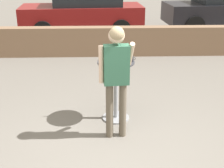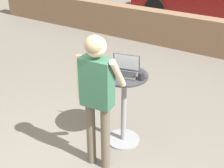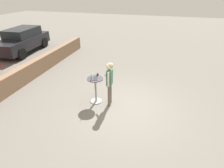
{
  "view_description": "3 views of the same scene",
  "coord_description": "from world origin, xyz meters",
  "views": [
    {
      "loc": [
        -0.16,
        -3.57,
        2.55
      ],
      "look_at": [
        -0.03,
        0.51,
        0.9
      ],
      "focal_mm": 50.0,
      "sensor_mm": 36.0,
      "label": 1
    },
    {
      "loc": [
        1.78,
        -1.86,
        2.74
      ],
      "look_at": [
        0.23,
        0.6,
        1.19
      ],
      "focal_mm": 50.0,
      "sensor_mm": 36.0,
      "label": 2
    },
    {
      "loc": [
        -5.27,
        -1.04,
        3.96
      ],
      "look_at": [
        -0.14,
        0.45,
        1.0
      ],
      "focal_mm": 28.0,
      "sensor_mm": 36.0,
      "label": 3
    }
  ],
  "objects": [
    {
      "name": "ground_plane",
      "position": [
        0.0,
        0.0,
        0.0
      ],
      "size": [
        50.0,
        50.0,
        0.0
      ],
      "primitive_type": "plane",
      "color": "slate"
    },
    {
      "name": "standing_person",
      "position": [
        0.04,
        0.59,
        1.08
      ],
      "size": [
        0.51,
        0.4,
        1.71
      ],
      "color": "brown",
      "rests_on": "ground_plane"
    },
    {
      "name": "laptop",
      "position": [
        0.05,
        1.19,
        1.07
      ],
      "size": [
        0.39,
        0.31,
        0.24
      ],
      "color": "#515156",
      "rests_on": "cafe_table"
    },
    {
      "name": "coffee_mug",
      "position": [
        0.3,
        1.15,
        1.07
      ],
      "size": [
        0.11,
        0.08,
        0.1
      ],
      "color": "#232328",
      "rests_on": "cafe_table"
    },
    {
      "name": "cafe_table",
      "position": [
        0.06,
        1.16,
        0.61
      ],
      "size": [
        0.6,
        0.6,
        1.02
      ],
      "color": "gray",
      "rests_on": "ground_plane"
    },
    {
      "name": "parked_car_further_down",
      "position": [
        4.37,
        8.1,
        0.82
      ],
      "size": [
        4.31,
        2.05,
        1.58
      ],
      "color": "black",
      "rests_on": "ground_plane"
    },
    {
      "name": "pavement_kerb",
      "position": [
        0.0,
        4.92,
        0.4
      ],
      "size": [
        12.48,
        0.35,
        0.8
      ],
      "color": "#84664C",
      "rests_on": "ground_plane"
    }
  ]
}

